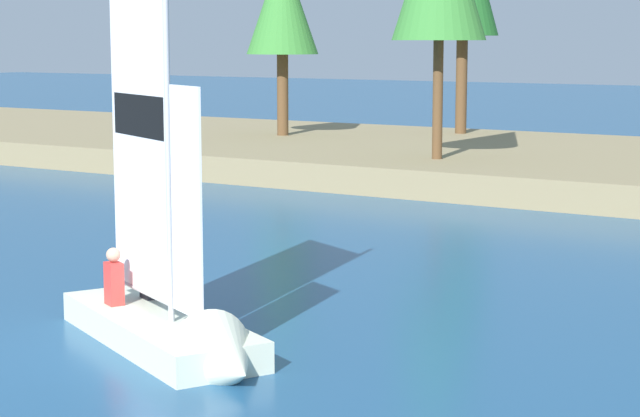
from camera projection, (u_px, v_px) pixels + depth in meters
name	position (u px, v px, depth m)	size (l,w,h in m)	color
shore_bank	(603.00, 167.00, 33.43)	(80.00, 13.39, 0.77)	#897A56
shoreline_tree_left	(282.00, 3.00, 39.32)	(2.47, 2.47, 6.38)	brown
sailboat	(180.00, 319.00, 14.84)	(4.61, 3.11, 6.21)	silver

